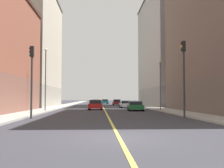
# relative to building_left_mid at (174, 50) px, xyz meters

# --- Properties ---
(ground_plane) EXTENTS (400.00, 400.00, 0.00)m
(ground_plane) POSITION_rel_building_left_mid_xyz_m (-15.42, -45.99, -11.90)
(ground_plane) COLOR #333239
(ground_plane) RESTS_ON ground
(sidewalk_left) EXTENTS (2.74, 168.00, 0.15)m
(sidewalk_left) POSITION_rel_building_left_mid_xyz_m (-7.33, 3.01, -11.82)
(sidewalk_left) COLOR #9E9B93
(sidewalk_left) RESTS_ON ground
(sidewalk_right) EXTENTS (2.74, 168.00, 0.15)m
(sidewalk_right) POSITION_rel_building_left_mid_xyz_m (-23.51, 3.01, -11.82)
(sidewalk_right) COLOR #9E9B93
(sidewalk_right) RESTS_ON ground
(lane_center_stripe) EXTENTS (0.16, 154.00, 0.01)m
(lane_center_stripe) POSITION_rel_building_left_mid_xyz_m (-15.42, 3.01, -11.89)
(lane_center_stripe) COLOR #E5D14C
(lane_center_stripe) RESTS_ON ground
(building_left_mid) EXTENTS (12.21, 25.70, 23.78)m
(building_left_mid) POSITION_rel_building_left_mid_xyz_m (0.00, 0.00, 0.00)
(building_left_mid) COLOR gray
(building_left_mid) RESTS_ON ground
(building_right_midblock) EXTENTS (12.21, 22.20, 22.01)m
(building_right_midblock) POSITION_rel_building_left_mid_xyz_m (-30.84, -4.50, -0.89)
(building_right_midblock) COLOR #9D9688
(building_right_midblock) RESTS_ON ground
(traffic_light_left_near) EXTENTS (0.40, 0.32, 6.48)m
(traffic_light_left_near) POSITION_rel_building_left_mid_xyz_m (-9.11, -34.83, -7.74)
(traffic_light_left_near) COLOR #2D2D2D
(traffic_light_left_near) RESTS_ON ground
(traffic_light_right_near) EXTENTS (0.40, 0.32, 5.92)m
(traffic_light_right_near) POSITION_rel_building_left_mid_xyz_m (-21.76, -34.83, -8.06)
(traffic_light_right_near) COLOR #2D2D2D
(traffic_light_right_near) RESTS_ON ground
(street_lamp_left_near) EXTENTS (0.36, 0.36, 6.59)m
(street_lamp_left_near) POSITION_rel_building_left_mid_xyz_m (-8.09, -21.64, -7.71)
(street_lamp_left_near) COLOR #4C4C51
(street_lamp_left_near) RESTS_ON ground
(street_lamp_right_near) EXTENTS (0.36, 0.36, 7.63)m
(street_lamp_right_near) POSITION_rel_building_left_mid_xyz_m (-22.74, -23.80, -7.16)
(street_lamp_right_near) COLOR #4C4C51
(street_lamp_right_near) RESTS_ON ground
(car_maroon) EXTENTS (1.85, 4.54, 1.34)m
(car_maroon) POSITION_rel_building_left_mid_xyz_m (-11.98, 6.33, -11.25)
(car_maroon) COLOR maroon
(car_maroon) RESTS_ON ground
(car_red) EXTENTS (2.04, 4.23, 1.39)m
(car_red) POSITION_rel_building_left_mid_xyz_m (-16.69, -17.88, -11.24)
(car_red) COLOR red
(car_red) RESTS_ON ground
(car_teal) EXTENTS (2.03, 4.51, 1.29)m
(car_teal) POSITION_rel_building_left_mid_xyz_m (-14.50, 19.89, -11.26)
(car_teal) COLOR #196670
(car_teal) RESTS_ON ground
(car_yellow) EXTENTS (1.86, 4.21, 1.34)m
(car_yellow) POSITION_rel_building_left_mid_xyz_m (-16.81, 1.83, -11.23)
(car_yellow) COLOR gold
(car_yellow) RESTS_ON ground
(car_white) EXTENTS (1.89, 4.32, 1.19)m
(car_white) POSITION_rel_building_left_mid_xyz_m (-11.70, -11.30, -11.30)
(car_white) COLOR white
(car_white) RESTS_ON ground
(car_green) EXTENTS (2.09, 4.31, 1.24)m
(car_green) POSITION_rel_building_left_mid_xyz_m (-11.41, -21.42, -11.29)
(car_green) COLOR #1E6B38
(car_green) RESTS_ON ground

